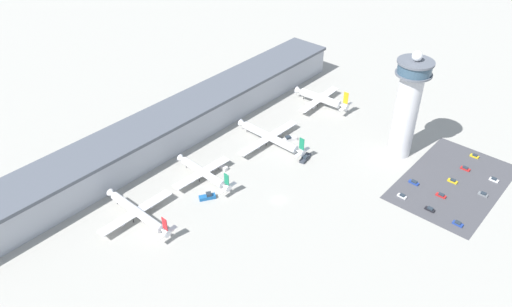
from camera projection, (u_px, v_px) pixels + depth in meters
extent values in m
plane|color=#9E9B93|center=(279.00, 200.00, 218.17)|extent=(1000.00, 1000.00, 0.00)
cube|color=#A3A8B2|center=(171.00, 129.00, 251.32)|extent=(236.04, 22.00, 15.45)
cube|color=#4C515B|center=(169.00, 114.00, 246.42)|extent=(236.04, 25.00, 1.60)
cylinder|color=silver|center=(405.00, 116.00, 235.33)|extent=(10.99, 10.99, 42.84)
cylinder|color=#565B66|center=(414.00, 74.00, 222.78)|extent=(16.54, 16.54, 0.80)
cylinder|color=#334C60|center=(415.00, 68.00, 221.18)|extent=(15.21, 15.21, 4.75)
cylinder|color=#565B66|center=(416.00, 62.00, 219.53)|extent=(16.54, 16.54, 1.00)
sphere|color=white|center=(417.00, 56.00, 217.91)|extent=(4.63, 4.63, 4.63)
cube|color=#424247|center=(453.00, 182.00, 228.36)|extent=(64.00, 40.00, 0.01)
cylinder|color=white|center=(137.00, 212.00, 205.80)|extent=(3.92, 31.22, 3.55)
cone|color=white|center=(112.00, 194.00, 215.16)|extent=(3.59, 3.24, 3.55)
cone|color=white|center=(164.00, 232.00, 196.16)|extent=(3.25, 4.30, 3.20)
cube|color=white|center=(136.00, 212.00, 206.50)|extent=(35.11, 4.82, 0.44)
cylinder|color=#A8A8B2|center=(120.00, 222.00, 203.17)|extent=(2.00, 3.93, 1.95)
cylinder|color=#A8A8B2|center=(149.00, 204.00, 212.16)|extent=(2.00, 3.93, 1.95)
cube|color=red|center=(165.00, 224.00, 193.04)|extent=(0.33, 2.80, 5.68)
cube|color=white|center=(166.00, 233.00, 195.27)|extent=(9.97, 2.12, 0.24)
cylinder|color=black|center=(117.00, 202.00, 215.33)|extent=(0.28, 0.28, 2.33)
cylinder|color=black|center=(143.00, 214.00, 208.92)|extent=(0.28, 0.28, 2.33)
cylinder|color=black|center=(133.00, 220.00, 205.88)|extent=(0.28, 0.28, 2.33)
cylinder|color=white|center=(203.00, 172.00, 228.12)|extent=(4.88, 26.73, 3.47)
cone|color=white|center=(182.00, 159.00, 236.57)|extent=(3.64, 3.31, 3.47)
cone|color=white|center=(226.00, 187.00, 219.37)|extent=(3.34, 4.33, 3.13)
cube|color=white|center=(202.00, 173.00, 228.77)|extent=(31.42, 6.05, 0.44)
cylinder|color=#A8A8B2|center=(190.00, 180.00, 226.09)|extent=(2.11, 3.92, 1.91)
cylinder|color=#A8A8B2|center=(211.00, 167.00, 233.80)|extent=(2.11, 3.92, 1.91)
cube|color=#14704C|center=(227.00, 179.00, 216.30)|extent=(0.45, 2.81, 5.56)
cube|color=white|center=(227.00, 187.00, 218.47)|extent=(9.82, 2.51, 0.24)
cylinder|color=black|center=(186.00, 166.00, 236.65)|extent=(0.28, 0.28, 2.26)
cylinder|color=black|center=(207.00, 175.00, 231.05)|extent=(0.28, 0.28, 2.26)
cylinder|color=black|center=(199.00, 180.00, 228.19)|extent=(0.28, 0.28, 2.26)
cylinder|color=silver|center=(270.00, 137.00, 252.06)|extent=(4.81, 34.25, 3.88)
cone|color=silver|center=(243.00, 124.00, 262.48)|extent=(3.97, 3.59, 3.88)
cone|color=silver|center=(300.00, 152.00, 241.31)|extent=(3.62, 4.75, 3.49)
cube|color=silver|center=(269.00, 138.00, 252.83)|extent=(41.01, 5.52, 0.44)
cylinder|color=#A8A8B2|center=(256.00, 146.00, 248.88)|extent=(2.25, 4.32, 2.13)
cylinder|color=#A8A8B2|center=(278.00, 132.00, 259.23)|extent=(2.25, 4.32, 2.13)
cube|color=#14704C|center=(302.00, 144.00, 237.90)|extent=(0.38, 2.81, 6.20)
cube|color=silver|center=(302.00, 152.00, 240.35)|extent=(10.90, 2.30, 0.24)
cylinder|color=black|center=(247.00, 130.00, 262.57)|extent=(0.28, 0.28, 2.09)
cylinder|color=black|center=(273.00, 140.00, 255.34)|extent=(0.28, 0.28, 2.09)
cylinder|color=black|center=(266.00, 144.00, 252.08)|extent=(0.28, 0.28, 2.09)
cylinder|color=white|center=(320.00, 98.00, 284.18)|extent=(5.47, 25.14, 4.29)
cone|color=white|center=(299.00, 91.00, 291.48)|extent=(4.46, 4.06, 4.29)
cone|color=white|center=(343.00, 106.00, 276.54)|extent=(4.10, 5.32, 3.86)
cube|color=white|center=(319.00, 99.00, 284.86)|extent=(35.41, 6.07, 0.44)
cylinder|color=#A8A8B2|center=(311.00, 106.00, 281.36)|extent=(2.58, 4.82, 2.36)
cylinder|color=#A8A8B2|center=(325.00, 96.00, 290.86)|extent=(2.58, 4.82, 2.36)
cube|color=orange|center=(346.00, 98.00, 272.82)|extent=(0.43, 2.81, 6.86)
cube|color=white|center=(346.00, 106.00, 275.57)|extent=(12.08, 2.57, 0.24)
cylinder|color=black|center=(303.00, 97.00, 291.81)|extent=(0.28, 0.28, 2.39)
cylinder|color=black|center=(323.00, 101.00, 287.87)|extent=(0.28, 0.28, 2.39)
cylinder|color=black|center=(317.00, 105.00, 284.01)|extent=(0.28, 0.28, 2.39)
cube|color=black|center=(220.00, 167.00, 237.64)|extent=(2.27, 6.97, 0.12)
cube|color=silver|center=(220.00, 166.00, 237.19)|extent=(2.37, 8.30, 1.71)
cube|color=#232D38|center=(219.00, 163.00, 236.74)|extent=(2.07, 2.49, 1.40)
cube|color=black|center=(289.00, 141.00, 256.44)|extent=(6.97, 4.83, 0.12)
cube|color=silver|center=(289.00, 139.00, 256.02)|extent=(8.16, 5.46, 1.59)
cube|color=#232D38|center=(288.00, 137.00, 254.92)|extent=(3.01, 2.83, 1.30)
cube|color=black|center=(305.00, 159.00, 243.02)|extent=(7.17, 3.74, 0.12)
cube|color=#2D333D|center=(305.00, 158.00, 242.63)|extent=(8.47, 4.09, 1.49)
cube|color=#232D38|center=(305.00, 157.00, 241.27)|extent=(2.83, 2.68, 1.22)
cube|color=black|center=(207.00, 199.00, 218.86)|extent=(6.47, 5.34, 0.12)
cube|color=#195699|center=(207.00, 197.00, 218.42)|extent=(7.51, 6.04, 1.67)
cube|color=#232D38|center=(209.00, 194.00, 217.72)|extent=(3.05, 3.08, 1.36)
cube|color=black|center=(441.00, 196.00, 220.15)|extent=(1.81, 3.75, 0.12)
cube|color=red|center=(441.00, 196.00, 219.96)|extent=(1.90, 4.46, 0.76)
cube|color=#232D38|center=(441.00, 195.00, 219.51)|extent=(1.63, 2.47, 0.62)
cube|color=black|center=(465.00, 169.00, 236.28)|extent=(1.74, 3.74, 0.12)
cube|color=red|center=(465.00, 169.00, 236.09)|extent=(1.82, 4.44, 0.78)
cube|color=#232D38|center=(465.00, 168.00, 235.75)|extent=(1.58, 2.45, 0.64)
cube|color=black|center=(458.00, 225.00, 205.31)|extent=(1.92, 3.66, 0.12)
cube|color=navy|center=(458.00, 224.00, 205.10)|extent=(2.02, 4.35, 0.84)
cube|color=#232D38|center=(458.00, 222.00, 204.72)|extent=(1.73, 2.41, 0.69)
cube|color=black|center=(474.00, 157.00, 244.70)|extent=(1.71, 3.47, 0.12)
cube|color=gold|center=(474.00, 156.00, 244.51)|extent=(1.79, 4.13, 0.80)
cube|color=#232D38|center=(475.00, 155.00, 244.03)|extent=(1.56, 2.27, 0.66)
cube|color=black|center=(483.00, 195.00, 220.76)|extent=(1.76, 3.54, 0.12)
cube|color=slate|center=(483.00, 195.00, 220.57)|extent=(1.84, 4.21, 0.79)
cube|color=#232D38|center=(484.00, 193.00, 220.10)|extent=(1.59, 2.33, 0.65)
cube|color=black|center=(494.00, 181.00, 229.24)|extent=(1.73, 3.46, 0.12)
cube|color=silver|center=(494.00, 180.00, 229.04)|extent=(1.81, 4.12, 0.82)
cube|color=#232D38|center=(494.00, 179.00, 228.67)|extent=(1.59, 2.27, 0.67)
cube|color=black|center=(430.00, 210.00, 212.62)|extent=(1.71, 3.60, 0.12)
cube|color=black|center=(430.00, 210.00, 212.42)|extent=(1.78, 4.28, 0.80)
cube|color=#232D38|center=(430.00, 208.00, 211.94)|extent=(1.55, 2.36, 0.65)
cube|color=black|center=(402.00, 197.00, 219.77)|extent=(1.86, 3.51, 0.12)
cube|color=silver|center=(402.00, 196.00, 219.58)|extent=(1.96, 4.17, 0.77)
cube|color=#232D38|center=(402.00, 195.00, 219.12)|extent=(1.67, 2.32, 0.63)
cube|color=black|center=(452.00, 182.00, 228.51)|extent=(1.85, 3.69, 0.12)
cube|color=gold|center=(453.00, 181.00, 228.31)|extent=(1.94, 4.38, 0.80)
cube|color=#232D38|center=(453.00, 180.00, 227.84)|extent=(1.68, 2.42, 0.66)
cube|color=black|center=(414.00, 183.00, 227.60)|extent=(1.76, 3.94, 0.12)
cube|color=navy|center=(414.00, 183.00, 227.38)|extent=(1.85, 4.68, 0.87)
cube|color=#232D38|center=(414.00, 181.00, 226.87)|extent=(1.59, 2.59, 0.71)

